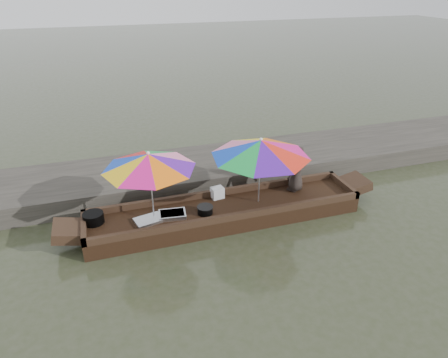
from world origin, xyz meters
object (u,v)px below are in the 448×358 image
object	(u,v)px
charcoal_grill	(205,210)
umbrella_stern	(260,171)
cooking_pot	(93,218)
tray_crayfish	(172,215)
tray_scallop	(149,220)
vendor	(296,168)
boat_hull	(225,213)
supply_bag	(217,193)
umbrella_bow	(151,187)

from	to	relation	value
charcoal_grill	umbrella_stern	distance (m)	1.47
cooking_pot	tray_crayfish	bearing A→B (deg)	-9.17
tray_scallop	vendor	xyz separation A→B (m)	(3.55, 0.32, 0.53)
cooking_pot	tray_crayfish	distance (m)	1.63
boat_hull	umbrella_stern	size ratio (longest dim) A/B	2.82
boat_hull	supply_bag	size ratio (longest dim) A/B	21.85
tray_scallop	supply_bag	size ratio (longest dim) A/B	2.04
boat_hull	tray_crayfish	size ratio (longest dim) A/B	10.71
vendor	umbrella_bow	xyz separation A→B (m)	(-3.43, -0.26, 0.21)
cooking_pot	umbrella_stern	distance (m)	3.67
umbrella_stern	charcoal_grill	bearing A→B (deg)	-174.61
charcoal_grill	tray_scallop	bearing A→B (deg)	177.21
umbrella_bow	supply_bag	bearing A→B (deg)	16.30
boat_hull	cooking_pot	world-z (taller)	cooking_pot
vendor	umbrella_bow	size ratio (longest dim) A/B	0.60
boat_hull	charcoal_grill	xyz separation A→B (m)	(-0.50, -0.12, 0.25)
supply_bag	umbrella_stern	world-z (taller)	umbrella_stern
boat_hull	umbrella_stern	bearing A→B (deg)	0.00
supply_bag	tray_crayfish	bearing A→B (deg)	-157.51
charcoal_grill	vendor	bearing A→B (deg)	9.23
supply_bag	vendor	distance (m)	1.95
boat_hull	tray_crayfish	xyz separation A→B (m)	(-1.20, -0.03, 0.22)
tray_crayfish	charcoal_grill	distance (m)	0.71
boat_hull	tray_scallop	bearing A→B (deg)	-177.90
vendor	supply_bag	bearing A→B (deg)	-42.88
cooking_pot	vendor	size ratio (longest dim) A/B	0.38
boat_hull	vendor	world-z (taller)	vendor
tray_scallop	supply_bag	distance (m)	1.74
tray_scallop	supply_bag	world-z (taller)	supply_bag
tray_crayfish	umbrella_bow	world-z (taller)	umbrella_bow
tray_crayfish	charcoal_grill	size ratio (longest dim) A/B	1.73
umbrella_bow	tray_scallop	bearing A→B (deg)	-153.27
boat_hull	umbrella_stern	xyz separation A→B (m)	(0.79, 0.00, 0.95)
charcoal_grill	vendor	size ratio (longest dim) A/B	0.29
cooking_pot	supply_bag	world-z (taller)	supply_bag
tray_scallop	vendor	bearing A→B (deg)	5.16
vendor	cooking_pot	bearing A→B (deg)	-36.76
cooking_pot	umbrella_bow	xyz separation A→B (m)	(1.22, -0.23, 0.66)
tray_crayfish	umbrella_bow	xyz separation A→B (m)	(-0.39, 0.03, 0.73)
tray_crayfish	supply_bag	size ratio (longest dim) A/B	2.04
umbrella_bow	tray_crayfish	bearing A→B (deg)	-4.05
cooking_pot	charcoal_grill	distance (m)	2.34
cooking_pot	umbrella_stern	world-z (taller)	umbrella_stern
tray_crayfish	vendor	world-z (taller)	vendor
umbrella_stern	tray_crayfish	bearing A→B (deg)	-179.22
tray_scallop	supply_bag	bearing A→B (deg)	17.13
boat_hull	supply_bag	world-z (taller)	supply_bag
tray_crayfish	tray_scallop	world-z (taller)	tray_crayfish
tray_scallop	umbrella_stern	xyz separation A→B (m)	(2.50, 0.06, 0.74)
tray_scallop	umbrella_bow	xyz separation A→B (m)	(0.12, 0.06, 0.74)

